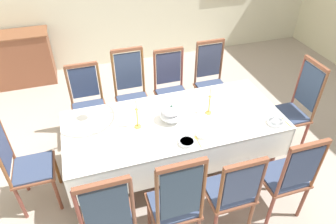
% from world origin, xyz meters
% --- Properties ---
extents(ground, '(7.71, 5.62, 0.04)m').
position_xyz_m(ground, '(0.00, 0.00, -0.02)').
color(ground, '#A6988C').
extents(dining_table, '(2.37, 1.02, 0.77)m').
position_xyz_m(dining_table, '(0.00, -0.18, 0.69)').
color(dining_table, brown).
rests_on(dining_table, ground).
extents(tablecloth, '(2.39, 1.04, 0.39)m').
position_xyz_m(tablecloth, '(0.00, -0.18, 0.67)').
color(tablecloth, white).
rests_on(tablecloth, dining_table).
extents(chair_south_a, '(0.44, 0.42, 1.23)m').
position_xyz_m(chair_south_a, '(-0.87, -1.10, 0.61)').
color(chair_south_a, brown).
rests_on(chair_south_a, ground).
extents(chair_north_a, '(0.44, 0.42, 1.07)m').
position_xyz_m(chair_north_a, '(-0.87, 0.73, 0.56)').
color(chair_north_a, brown).
rests_on(chair_north_a, ground).
extents(chair_south_b, '(0.44, 0.42, 1.23)m').
position_xyz_m(chair_south_b, '(-0.29, -1.10, 0.61)').
color(chair_south_b, brown).
rests_on(chair_south_b, ground).
extents(chair_north_b, '(0.44, 0.42, 1.19)m').
position_xyz_m(chair_north_b, '(-0.29, 0.74, 0.60)').
color(chair_north_b, brown).
rests_on(chair_north_b, ground).
extents(chair_south_c, '(0.44, 0.42, 1.06)m').
position_xyz_m(chair_south_c, '(0.26, -1.09, 0.56)').
color(chair_south_c, brown).
rests_on(chair_south_c, ground).
extents(chair_north_c, '(0.44, 0.42, 1.11)m').
position_xyz_m(chair_north_c, '(0.26, 0.74, 0.57)').
color(chair_north_c, brown).
rests_on(chair_north_c, ground).
extents(chair_south_d, '(0.44, 0.42, 1.11)m').
position_xyz_m(chair_south_d, '(0.86, -1.10, 0.57)').
color(chair_south_d, brown).
rests_on(chair_south_d, ground).
extents(chair_north_d, '(0.44, 0.42, 1.14)m').
position_xyz_m(chair_north_d, '(0.86, 0.74, 0.58)').
color(chair_north_d, brown).
rests_on(chair_north_d, ground).
extents(chair_head_west, '(0.42, 0.44, 1.21)m').
position_xyz_m(chair_head_west, '(-1.59, -0.18, 0.61)').
color(chair_head_west, brown).
rests_on(chair_head_west, ground).
extents(chair_head_east, '(0.42, 0.44, 1.21)m').
position_xyz_m(chair_head_east, '(1.59, -0.18, 0.61)').
color(chair_head_east, brown).
rests_on(chair_head_east, ground).
extents(soup_tureen, '(0.25, 0.25, 0.21)m').
position_xyz_m(soup_tureen, '(-0.03, -0.18, 0.87)').
color(soup_tureen, silver).
rests_on(soup_tureen, tablecloth).
extents(candlestick_west, '(0.07, 0.07, 0.35)m').
position_xyz_m(candlestick_west, '(-0.41, -0.18, 0.91)').
color(candlestick_west, gold).
rests_on(candlestick_west, tablecloth).
extents(candlestick_east, '(0.07, 0.07, 0.34)m').
position_xyz_m(candlestick_east, '(0.41, -0.18, 0.91)').
color(candlestick_east, gold).
rests_on(candlestick_east, tablecloth).
extents(bowl_near_left, '(0.18, 0.18, 0.04)m').
position_xyz_m(bowl_near_left, '(1.02, -0.57, 0.79)').
color(bowl_near_left, silver).
rests_on(bowl_near_left, tablecloth).
extents(bowl_near_right, '(0.17, 0.17, 0.04)m').
position_xyz_m(bowl_near_right, '(0.00, -0.58, 0.79)').
color(bowl_near_right, silver).
rests_on(bowl_near_right, tablecloth).
extents(bowl_far_left, '(0.15, 0.15, 0.04)m').
position_xyz_m(bowl_far_left, '(0.20, -0.52, 0.79)').
color(bowl_far_left, silver).
rests_on(bowl_far_left, tablecloth).
extents(spoon_primary, '(0.04, 0.18, 0.01)m').
position_xyz_m(spoon_primary, '(1.13, -0.54, 0.78)').
color(spoon_primary, gold).
rests_on(spoon_primary, tablecloth).
extents(spoon_secondary, '(0.03, 0.18, 0.01)m').
position_xyz_m(spoon_secondary, '(0.12, -0.55, 0.78)').
color(spoon_secondary, gold).
rests_on(spoon_secondary, tablecloth).
extents(sideboard, '(1.44, 0.48, 0.90)m').
position_xyz_m(sideboard, '(-2.02, 2.54, 0.45)').
color(sideboard, brown).
rests_on(sideboard, ground).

